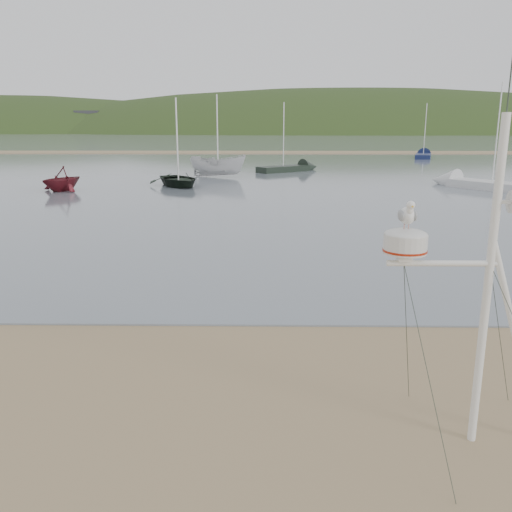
{
  "coord_description": "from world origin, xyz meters",
  "views": [
    {
      "loc": [
        2.3,
        -7.08,
        4.35
      ],
      "look_at": [
        2.18,
        1.0,
        2.33
      ],
      "focal_mm": 38.0,
      "sensor_mm": 36.0,
      "label": 1
    }
  ],
  "objects_px": {
    "boat_red": "(61,167)",
    "boat_dark": "(178,153)",
    "sailboat_white_near": "(464,183)",
    "sailboat_blue_far": "(424,155)",
    "boat_white": "(218,148)",
    "sailboat_dark_mid": "(297,168)",
    "mast_rig": "(477,355)"
  },
  "relations": [
    {
      "from": "boat_red",
      "to": "sailboat_white_near",
      "type": "distance_m",
      "value": 26.52
    },
    {
      "from": "boat_white",
      "to": "sailboat_dark_mid",
      "type": "xyz_separation_m",
      "value": [
        6.61,
        5.6,
        -2.02
      ]
    },
    {
      "from": "boat_dark",
      "to": "boat_red",
      "type": "height_order",
      "value": "boat_dark"
    },
    {
      "from": "mast_rig",
      "to": "sailboat_blue_far",
      "type": "bearing_deg",
      "value": 74.64
    },
    {
      "from": "sailboat_dark_mid",
      "to": "sailboat_white_near",
      "type": "height_order",
      "value": "sailboat_white_near"
    },
    {
      "from": "boat_white",
      "to": "mast_rig",
      "type": "bearing_deg",
      "value": -159.05
    },
    {
      "from": "mast_rig",
      "to": "sailboat_dark_mid",
      "type": "bearing_deg",
      "value": 89.86
    },
    {
      "from": "boat_red",
      "to": "sailboat_dark_mid",
      "type": "xyz_separation_m",
      "value": [
        15.74,
        14.63,
        -1.22
      ]
    },
    {
      "from": "sailboat_dark_mid",
      "to": "sailboat_blue_far",
      "type": "bearing_deg",
      "value": 48.64
    },
    {
      "from": "boat_dark",
      "to": "boat_red",
      "type": "xyz_separation_m",
      "value": [
        -6.98,
        -2.62,
        -0.72
      ]
    },
    {
      "from": "sailboat_dark_mid",
      "to": "boat_red",
      "type": "bearing_deg",
      "value": -137.08
    },
    {
      "from": "boat_dark",
      "to": "boat_white",
      "type": "distance_m",
      "value": 6.76
    },
    {
      "from": "sailboat_dark_mid",
      "to": "sailboat_white_near",
      "type": "relative_size",
      "value": 0.87
    },
    {
      "from": "mast_rig",
      "to": "sailboat_dark_mid",
      "type": "distance_m",
      "value": 41.96
    },
    {
      "from": "boat_red",
      "to": "boat_white",
      "type": "relative_size",
      "value": 0.65
    },
    {
      "from": "boat_dark",
      "to": "sailboat_white_near",
      "type": "bearing_deg",
      "value": -28.96
    },
    {
      "from": "boat_dark",
      "to": "sailboat_blue_far",
      "type": "distance_m",
      "value": 40.0
    },
    {
      "from": "sailboat_blue_far",
      "to": "boat_red",
      "type": "bearing_deg",
      "value": -134.0
    },
    {
      "from": "boat_dark",
      "to": "sailboat_dark_mid",
      "type": "xyz_separation_m",
      "value": [
        8.76,
        12.01,
        -1.94
      ]
    },
    {
      "from": "mast_rig",
      "to": "boat_red",
      "type": "distance_m",
      "value": 31.47
    },
    {
      "from": "mast_rig",
      "to": "sailboat_dark_mid",
      "type": "relative_size",
      "value": 0.85
    },
    {
      "from": "boat_red",
      "to": "sailboat_white_near",
      "type": "relative_size",
      "value": 0.4
    },
    {
      "from": "boat_white",
      "to": "sailboat_blue_far",
      "type": "height_order",
      "value": "sailboat_blue_far"
    },
    {
      "from": "sailboat_blue_far",
      "to": "sailboat_white_near",
      "type": "bearing_deg",
      "value": -101.08
    },
    {
      "from": "boat_white",
      "to": "sailboat_blue_far",
      "type": "relative_size",
      "value": 0.64
    },
    {
      "from": "boat_red",
      "to": "boat_dark",
      "type": "bearing_deg",
      "value": 48.84
    },
    {
      "from": "mast_rig",
      "to": "boat_white",
      "type": "height_order",
      "value": "mast_rig"
    },
    {
      "from": "boat_dark",
      "to": "sailboat_dark_mid",
      "type": "height_order",
      "value": "sailboat_dark_mid"
    },
    {
      "from": "boat_white",
      "to": "sailboat_white_near",
      "type": "xyz_separation_m",
      "value": [
        17.21,
        -6.17,
        -2.02
      ]
    },
    {
      "from": "sailboat_dark_mid",
      "to": "sailboat_white_near",
      "type": "bearing_deg",
      "value": -48.0
    },
    {
      "from": "mast_rig",
      "to": "boat_red",
      "type": "xyz_separation_m",
      "value": [
        -15.63,
        27.32,
        0.21
      ]
    },
    {
      "from": "boat_white",
      "to": "sailboat_white_near",
      "type": "height_order",
      "value": "sailboat_white_near"
    }
  ]
}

